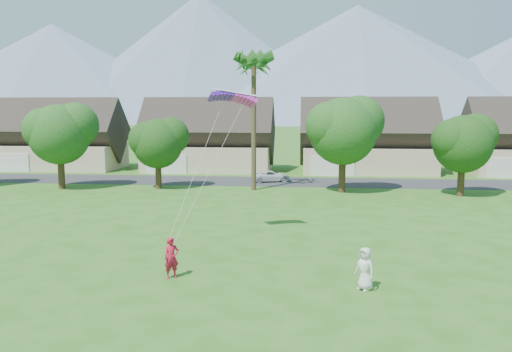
# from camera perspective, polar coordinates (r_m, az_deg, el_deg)

# --- Properties ---
(ground) EXTENTS (500.00, 500.00, 0.00)m
(ground) POSITION_cam_1_polar(r_m,az_deg,el_deg) (18.50, -3.11, -15.98)
(ground) COLOR #2D6019
(ground) RESTS_ON ground
(street) EXTENTS (90.00, 7.00, 0.01)m
(street) POSITION_cam_1_polar(r_m,az_deg,el_deg) (51.35, 2.59, -0.65)
(street) COLOR #2D2D30
(street) RESTS_ON ground
(kite_flyer) EXTENTS (0.80, 0.74, 1.83)m
(kite_flyer) POSITION_cam_1_polar(r_m,az_deg,el_deg) (22.54, -9.63, -9.21)
(kite_flyer) COLOR red
(kite_flyer) RESTS_ON ground
(watcher) EXTENTS (1.02, 1.03, 1.79)m
(watcher) POSITION_cam_1_polar(r_m,az_deg,el_deg) (21.34, 12.34, -10.30)
(watcher) COLOR silver
(watcher) RESTS_ON ground
(parked_car) EXTENTS (4.44, 3.04, 1.13)m
(parked_car) POSITION_cam_1_polar(r_m,az_deg,el_deg) (51.32, 1.71, -0.02)
(parked_car) COLOR silver
(parked_car) RESTS_ON ground
(mountain_ridge) EXTENTS (540.00, 240.00, 70.00)m
(mountain_ridge) POSITION_cam_1_polar(r_m,az_deg,el_deg) (277.70, 7.30, 12.07)
(mountain_ridge) COLOR slate
(mountain_ridge) RESTS_ON ground
(houses_row) EXTENTS (72.75, 8.19, 8.86)m
(houses_row) POSITION_cam_1_polar(r_m,az_deg,el_deg) (59.91, 3.53, 3.84)
(houses_row) COLOR beige
(houses_row) RESTS_ON ground
(tree_row) EXTENTS (62.27, 6.67, 8.45)m
(tree_row) POSITION_cam_1_polar(r_m,az_deg,el_deg) (44.89, 0.76, 4.43)
(tree_row) COLOR #47301C
(tree_row) RESTS_ON ground
(fan_palm) EXTENTS (3.00, 3.00, 13.80)m
(fan_palm) POSITION_cam_1_polar(r_m,az_deg,el_deg) (45.69, -0.26, 13.17)
(fan_palm) COLOR #4C3D26
(fan_palm) RESTS_ON ground
(parafoil_kite) EXTENTS (2.91, 1.40, 0.50)m
(parafoil_kite) POSITION_cam_1_polar(r_m,az_deg,el_deg) (28.45, -2.66, 9.08)
(parafoil_kite) COLOR #5818B4
(parafoil_kite) RESTS_ON ground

